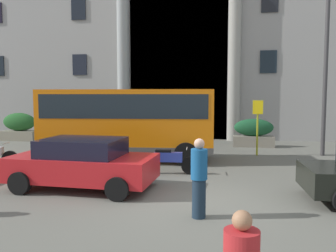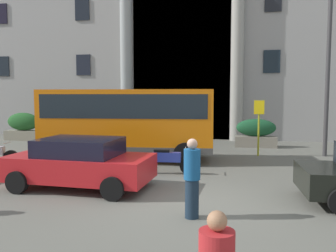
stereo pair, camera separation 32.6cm
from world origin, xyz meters
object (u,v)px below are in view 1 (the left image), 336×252
Objects in this scene: hedge_planter_far_west at (20,127)px; motorcycle_far_end at (167,160)px; bus_stop_sign at (258,121)px; lamppost_plaza_centre at (326,58)px; white_taxi_kerbside at (83,163)px; hedge_planter_entrance_left at (254,133)px; pedestrian_man_red_shirt at (199,178)px; scooter_by_planter at (57,157)px; orange_minibus at (128,119)px; hedge_planter_far_east at (131,131)px.

hedge_planter_far_west is 12.43m from motorcycle_far_end.
lamppost_plaza_centre reaches higher than bus_stop_sign.
hedge_planter_entrance_left is at bearing 62.51° from white_taxi_kerbside.
hedge_planter_entrance_left reaches higher than motorcycle_far_end.
bus_stop_sign is 1.40× the size of pedestrian_man_red_shirt.
hedge_planter_far_west is 1.02× the size of motorcycle_far_end.
white_taxi_kerbside is (-5.31, -9.28, 0.04)m from hedge_planter_entrance_left.
scooter_by_planter is 6.86m from pedestrian_man_red_shirt.
hedge_planter_far_west is at bearing 132.74° from white_taxi_kerbside.
hedge_planter_entrance_left is 11.28m from pedestrian_man_red_shirt.
lamppost_plaza_centre is at bearing 43.13° from white_taxi_kerbside.
hedge_planter_entrance_left is 0.98× the size of hedge_planter_far_west.
white_taxi_kerbside is 11.32m from lamppost_plaza_centre.
hedge_planter_entrance_left is at bearing -5.76° from pedestrian_man_red_shirt.
orange_minibus is 3.23m from scooter_by_planter.
orange_minibus is 5.69m from bus_stop_sign.
orange_minibus reaches higher than white_taxi_kerbside.
white_taxi_kerbside is (1.23, -9.13, 0.05)m from hedge_planter_far_east.
scooter_by_planter is (-7.30, -6.99, -0.24)m from hedge_planter_entrance_left.
hedge_planter_far_east is at bearing 110.38° from motorcycle_far_end.
hedge_planter_far_west reaches higher than motorcycle_far_end.
lamppost_plaza_centre reaches higher than hedge_planter_far_west.
white_taxi_kerbside reaches higher than hedge_planter_far_east.
white_taxi_kerbside is at bearing -82.32° from hedge_planter_far_east.
motorcycle_far_end is (2.03, -2.25, -1.25)m from orange_minibus.
orange_minibus is 9.53m from hedge_planter_far_west.
lamppost_plaza_centre is at bearing 9.31° from bus_stop_sign.
scooter_by_planter is 0.27× the size of lamppost_plaza_centre.
hedge_planter_entrance_left is 1.20× the size of pedestrian_man_red_shirt.
bus_stop_sign is 1.11× the size of hedge_planter_far_east.
bus_stop_sign is 8.48m from white_taxi_kerbside.
white_taxi_kerbside is at bearing -119.75° from hedge_planter_entrance_left.
hedge_planter_far_west is at bearing 139.47° from motorcycle_far_end.
scooter_by_planter is 11.82m from lamppost_plaza_centre.
hedge_planter_entrance_left is (0.01, 2.71, -0.81)m from bus_stop_sign.
hedge_planter_far_east is 7.62m from motorcycle_far_end.
orange_minibus reaches higher than scooter_by_planter.
pedestrian_man_red_shirt reaches higher than hedge_planter_far_east.
orange_minibus is at bearing 32.28° from pedestrian_man_red_shirt.
scooter_by_planter is 0.93× the size of motorcycle_far_end.
motorcycle_far_end is (-3.26, -4.33, -1.05)m from bus_stop_sign.
motorcycle_far_end is at bearing 22.93° from pedestrian_man_red_shirt.
bus_stop_sign is 8.64m from pedestrian_man_red_shirt.
orange_minibus is 2.90× the size of bus_stop_sign.
orange_minibus is 1.70× the size of white_taxi_kerbside.
bus_stop_sign is at bearing 30.85° from scooter_by_planter.
scooter_by_planter is at bearing -49.72° from hedge_planter_far_west.
hedge_planter_far_east is (-1.23, 4.63, -1.02)m from orange_minibus.
hedge_planter_far_east is at bearing 99.01° from orange_minibus.
lamppost_plaza_centre is (4.67, 8.88, 3.38)m from pedestrian_man_red_shirt.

